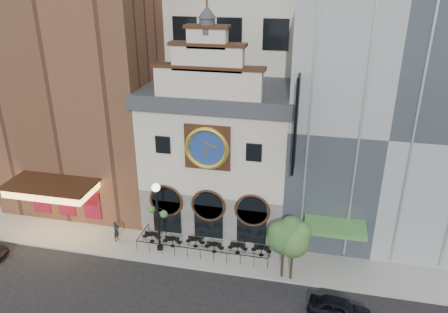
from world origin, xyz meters
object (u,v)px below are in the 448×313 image
bistro_5 (261,250)px  tree_right (294,239)px  bistro_3 (214,247)px  car_right (340,309)px  pedestrian (116,231)px  bistro_0 (152,237)px  bistro_4 (238,248)px  lamppost (157,210)px  bistro_2 (195,242)px  bistro_1 (172,241)px  tree_left (285,235)px

bistro_5 → tree_right: bearing=-42.2°
bistro_3 → car_right: bearing=-27.3°
bistro_5 → pedestrian: size_ratio=0.88×
bistro_3 → car_right: car_right is taller
bistro_5 → tree_right: 4.54m
bistro_0 → bistro_4: same height
lamppost → pedestrian: bearing=-164.3°
bistro_2 → car_right: bearing=-25.4°
pedestrian → bistro_1: bearing=-82.5°
bistro_5 → car_right: car_right is taller
tree_left → tree_right: size_ratio=1.05×
bistro_1 → bistro_2: 1.88m
bistro_0 → bistro_4: (7.27, 0.00, 0.00)m
car_right → tree_right: (-3.37, 3.08, 2.90)m
pedestrian → tree_left: size_ratio=0.36×
bistro_1 → bistro_5: bearing=2.8°
bistro_3 → tree_right: tree_right is taller
bistro_0 → tree_right: bearing=-10.6°
bistro_2 → bistro_4: size_ratio=1.00×
bistro_3 → car_right: 10.90m
bistro_2 → tree_left: size_ratio=0.32×
pedestrian → bistro_3: bearing=-83.6°
bistro_1 → pedestrian: 4.85m
car_right → pedestrian: 18.65m
bistro_4 → tree_right: tree_right is taller
bistro_0 → pedestrian: pedestrian is taller
bistro_0 → lamppost: bearing=-40.8°
bistro_4 → tree_left: size_ratio=0.32×
bistro_1 → pedestrian: bearing=-177.7°
bistro_2 → bistro_5: 5.44m
bistro_2 → lamppost: 4.33m
bistro_0 → lamppost: size_ratio=0.26×
bistro_0 → pedestrian: (-2.94, -0.44, 0.43)m
lamppost → tree_right: (10.69, -1.32, -0.25)m
bistro_0 → bistro_3: bearing=-2.8°
bistro_0 → bistro_4: 7.27m
bistro_1 → tree_right: 10.45m
pedestrian → tree_right: bearing=-91.7°
bistro_2 → tree_left: 8.27m
bistro_0 → car_right: (15.08, -5.27, 0.08)m
bistro_2 → bistro_3: bearing=-13.1°
bistro_0 → bistro_5: 9.17m
bistro_1 → bistro_5: size_ratio=1.00×
bistro_0 → bistro_1: size_ratio=1.00×
bistro_3 → lamppost: bearing=-172.0°
bistro_1 → car_right: (13.19, -5.02, 0.08)m
bistro_5 → car_right: bearing=-42.3°
bistro_0 → car_right: car_right is taller
bistro_5 → lamppost: lamppost is taller
bistro_1 → tree_right: size_ratio=0.34×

